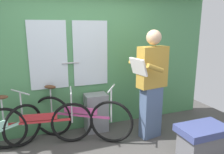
# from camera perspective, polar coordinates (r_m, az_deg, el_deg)

# --- Properties ---
(train_door_wall) EXTENTS (4.96, 0.28, 2.37)m
(train_door_wall) POSITION_cam_1_polar(r_m,az_deg,el_deg) (3.75, -8.12, 4.38)
(train_door_wall) COLOR #4C8C56
(train_door_wall) RESTS_ON ground_plane
(bicycle_near_door) EXTENTS (1.45, 0.97, 0.91)m
(bicycle_near_door) POSITION_cam_1_polar(r_m,az_deg,el_deg) (3.57, -8.38, -10.55)
(bicycle_near_door) COLOR black
(bicycle_near_door) RESTS_ON ground_plane
(bicycle_leaning_behind) EXTENTS (1.63, 0.44, 0.87)m
(bicycle_leaning_behind) POSITION_cam_1_polar(r_m,az_deg,el_deg) (3.54, -18.81, -11.68)
(bicycle_leaning_behind) COLOR black
(bicycle_leaning_behind) RESTS_ON ground_plane
(passenger_reading_newspaper) EXTENTS (0.61, 0.55, 1.76)m
(passenger_reading_newspaper) POSITION_cam_1_polar(r_m,az_deg,el_deg) (3.49, 10.39, -1.49)
(passenger_reading_newspaper) COLOR slate
(passenger_reading_newspaper) RESTS_ON ground_plane
(trash_bin_by_wall) EXTENTS (0.38, 0.28, 0.67)m
(trash_bin_by_wall) POSITION_cam_1_polar(r_m,az_deg,el_deg) (3.84, -4.22, -9.32)
(trash_bin_by_wall) COLOR gray
(trash_bin_by_wall) RESTS_ON ground_plane
(bench_seat_corner) EXTENTS (0.70, 0.44, 0.45)m
(bench_seat_corner) POSITION_cam_1_polar(r_m,az_deg,el_deg) (3.42, 22.70, -15.09)
(bench_seat_corner) COLOR #3D477F
(bench_seat_corner) RESTS_ON ground_plane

